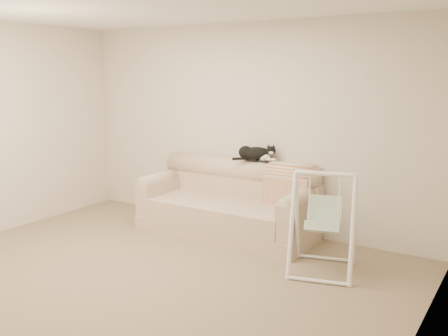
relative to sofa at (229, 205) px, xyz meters
The scene contains 8 objects.
ground_plane 1.65m from the sofa, 88.97° to the right, with size 5.00×5.00×0.00m, color brown.
room_shell 2.00m from the sofa, 88.97° to the right, with size 5.04×4.04×2.60m.
sofa is the anchor object (origin of this frame).
remote_a 0.63m from the sofa, 51.44° to the left, with size 0.19×0.07×0.03m.
remote_b 0.72m from the sofa, 31.17° to the left, with size 0.17×0.07×0.02m.
tuxedo_cat 0.73m from the sofa, 44.03° to the left, with size 0.51×0.37×0.21m.
throw_blanket 0.85m from the sofa, 17.41° to the left, with size 0.57×0.38×0.58m.
baby_swing 1.56m from the sofa, 21.00° to the right, with size 0.78×0.81×1.04m.
Camera 1 is at (3.14, -3.52, 1.98)m, focal length 40.00 mm.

